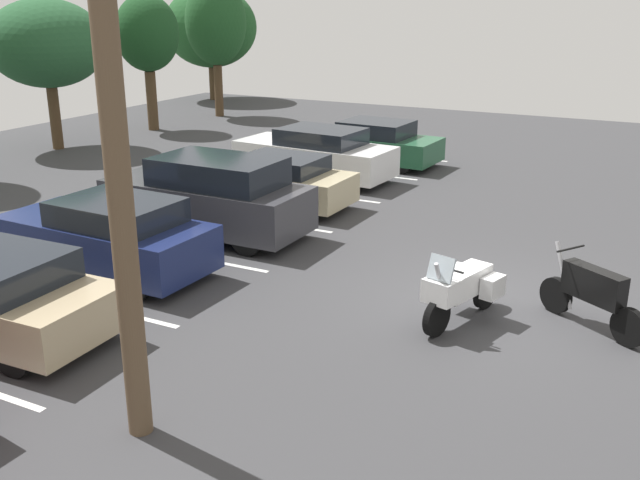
% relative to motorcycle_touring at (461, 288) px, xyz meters
% --- Properties ---
extents(ground, '(44.00, 44.00, 0.10)m').
position_rel_motorcycle_touring_xyz_m(ground, '(1.11, -0.17, -0.68)').
color(ground, '#38383A').
extents(motorcycle_touring, '(2.08, 1.08, 1.33)m').
position_rel_motorcycle_touring_xyz_m(motorcycle_touring, '(0.00, 0.00, 0.00)').
color(motorcycle_touring, black).
rests_on(motorcycle_touring, ground).
extents(motorcycle_second, '(1.24, 1.83, 1.27)m').
position_rel_motorcycle_touring_xyz_m(motorcycle_second, '(0.78, -1.95, -0.02)').
color(motorcycle_second, black).
rests_on(motorcycle_second, ground).
extents(parking_stripes, '(22.85, 5.18, 0.01)m').
position_rel_motorcycle_touring_xyz_m(parking_stripes, '(0.54, 6.63, -0.62)').
color(parking_stripes, silver).
rests_on(parking_stripes, ground).
extents(car_navy, '(1.95, 4.38, 1.51)m').
position_rel_motorcycle_touring_xyz_m(car_navy, '(-0.87, 6.78, 0.11)').
color(car_navy, navy).
rests_on(car_navy, ground).
extents(car_charcoal, '(1.91, 4.75, 1.80)m').
position_rel_motorcycle_touring_xyz_m(car_charcoal, '(2.02, 6.44, 0.26)').
color(car_charcoal, '#38383D').
rests_on(car_charcoal, ground).
extents(car_champagne, '(1.85, 4.33, 1.34)m').
position_rel_motorcycle_touring_xyz_m(car_champagne, '(4.72, 6.42, 0.04)').
color(car_champagne, '#C1B289').
rests_on(car_champagne, ground).
extents(car_white, '(2.18, 4.82, 1.53)m').
position_rel_motorcycle_touring_xyz_m(car_white, '(7.81, 6.78, 0.12)').
color(car_white, white).
rests_on(car_white, ground).
extents(car_green, '(2.08, 4.71, 1.40)m').
position_rel_motorcycle_touring_xyz_m(car_green, '(10.50, 6.22, 0.05)').
color(car_green, '#235638').
rests_on(car_green, ground).
extents(utility_pole, '(1.57, 1.09, 8.55)m').
position_rel_motorcycle_touring_xyz_m(utility_pole, '(-4.90, 2.58, 3.77)').
color(utility_pole, brown).
rests_on(utility_pole, ground).
extents(tree_right, '(3.99, 3.99, 5.13)m').
position_rel_motorcycle_touring_xyz_m(tree_right, '(7.60, 17.04, 3.00)').
color(tree_right, '#4C3823').
rests_on(tree_right, ground).
extents(tree_rear, '(4.73, 4.73, 5.69)m').
position_rel_motorcycle_touring_xyz_m(tree_rear, '(20.93, 19.73, 3.04)').
color(tree_rear, '#4C3823').
rests_on(tree_rear, ground).
extents(tree_far_right, '(2.67, 2.67, 5.97)m').
position_rel_motorcycle_touring_xyz_m(tree_far_right, '(16.44, 16.23, 3.45)').
color(tree_far_right, '#4C3823').
rests_on(tree_far_right, ground).
extents(tree_center_right, '(2.50, 2.50, 5.28)m').
position_rel_motorcycle_touring_xyz_m(tree_center_right, '(12.24, 16.56, 3.12)').
color(tree_center_right, '#4C3823').
rests_on(tree_center_right, ground).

